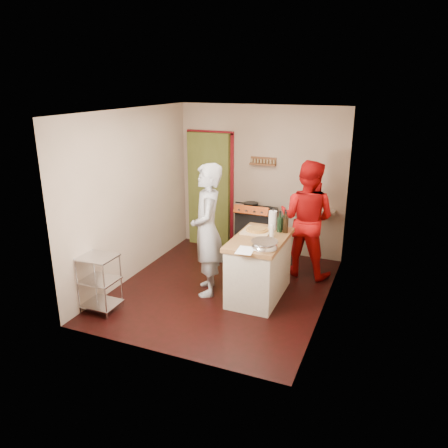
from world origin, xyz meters
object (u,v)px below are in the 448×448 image
(stove, at_px, (256,232))
(island, at_px, (259,265))
(person_stripe, at_px, (207,230))
(person_red, at_px, (307,219))
(wire_shelving, at_px, (99,281))

(stove, xyz_separation_m, island, (0.52, -1.41, 0.03))
(island, xyz_separation_m, person_stripe, (-0.74, -0.16, 0.48))
(island, distance_m, person_red, 1.20)
(person_stripe, xyz_separation_m, person_red, (1.17, 1.18, -0.03))
(person_stripe, height_order, person_red, person_stripe)
(stove, bearing_deg, wire_shelving, -116.85)
(stove, height_order, wire_shelving, stove)
(person_stripe, relative_size, person_red, 1.04)
(stove, relative_size, wire_shelving, 1.26)
(wire_shelving, relative_size, island, 0.62)
(island, bearing_deg, person_stripe, -168.03)
(stove, distance_m, island, 1.50)
(person_stripe, bearing_deg, island, 77.07)
(stove, distance_m, wire_shelving, 2.94)
(wire_shelving, bearing_deg, stove, 63.15)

